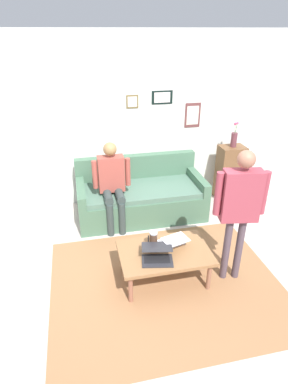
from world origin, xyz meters
TOP-DOWN VIEW (x-y plane):
  - ground_plane at (0.00, 0.00)m, footprint 7.68×7.68m
  - area_rug at (-0.13, 0.09)m, footprint 2.65×2.17m
  - back_wall at (-0.00, -2.20)m, footprint 7.04×0.11m
  - couch at (-0.17, -1.57)m, footprint 1.95×0.91m
  - coffee_table at (-0.13, -0.01)m, footprint 1.05×0.68m
  - laptop_left at (-0.25, -0.12)m, footprint 0.37×0.38m
  - laptop_center at (-0.01, 0.11)m, footprint 0.39×0.38m
  - french_press at (-0.02, -0.11)m, footprint 0.11×0.09m
  - side_shelf at (-1.79, -1.79)m, footprint 0.42×0.32m
  - flower_vase at (-1.79, -1.79)m, footprint 0.10×0.10m
  - person_standing at (-0.91, 0.12)m, footprint 0.57×0.25m
  - person_seated at (0.29, -1.34)m, footprint 0.55×0.51m

SIDE VIEW (x-z plane):
  - ground_plane at x=0.00m, z-range 0.00..0.00m
  - area_rug at x=-0.13m, z-range 0.00..0.01m
  - couch at x=-0.17m, z-range -0.14..0.74m
  - coffee_table at x=-0.13m, z-range 0.16..0.56m
  - laptop_left at x=-0.25m, z-range 0.39..0.51m
  - laptop_center at x=-0.01m, z-range 0.38..0.52m
  - side_shelf at x=-1.79m, z-range 0.00..0.94m
  - french_press at x=-0.02m, z-range 0.39..0.63m
  - person_seated at x=0.29m, z-range 0.09..1.37m
  - person_standing at x=-0.91m, z-range 0.23..1.84m
  - flower_vase at x=-1.79m, z-range 0.87..1.29m
  - back_wall at x=0.00m, z-range 0.00..2.70m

